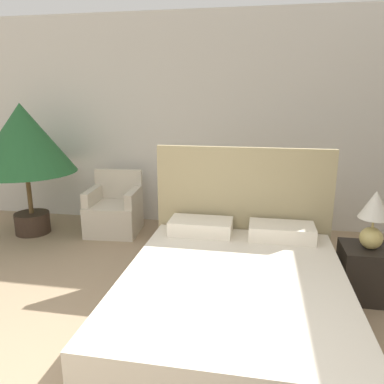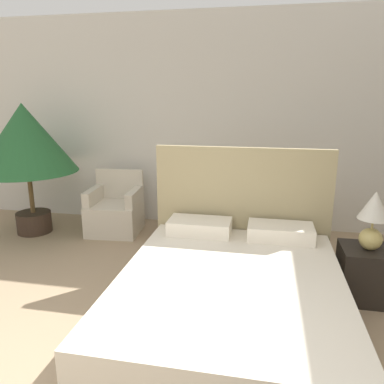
{
  "view_description": "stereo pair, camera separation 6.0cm",
  "coord_description": "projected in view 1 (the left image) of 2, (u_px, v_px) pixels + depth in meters",
  "views": [
    {
      "loc": [
        0.84,
        -1.34,
        1.82
      ],
      "look_at": [
        0.09,
        2.75,
        0.74
      ],
      "focal_mm": 35.0,
      "sensor_mm": 36.0,
      "label": 1
    },
    {
      "loc": [
        0.9,
        -1.33,
        1.82
      ],
      "look_at": [
        0.09,
        2.75,
        0.74
      ],
      "focal_mm": 35.0,
      "sensor_mm": 36.0,
      "label": 2
    }
  ],
  "objects": [
    {
      "name": "nightstand",
      "position": [
        368.0,
        273.0,
        3.42
      ],
      "size": [
        0.49,
        0.44,
        0.49
      ],
      "color": "black",
      "rests_on": "ground_plane"
    },
    {
      "name": "table_lamp",
      "position": [
        374.0,
        215.0,
        3.27
      ],
      "size": [
        0.27,
        0.27,
        0.53
      ],
      "color": "tan",
      "rests_on": "nightstand"
    },
    {
      "name": "armchair_near_window_right",
      "position": [
        195.0,
        218.0,
        4.87
      ],
      "size": [
        0.67,
        0.63,
        0.82
      ],
      "rotation": [
        0.0,
        0.0,
        0.01
      ],
      "color": "beige",
      "rests_on": "ground_plane"
    },
    {
      "name": "potted_palm",
      "position": [
        23.0,
        142.0,
        4.8
      ],
      "size": [
        1.29,
        1.29,
        1.73
      ],
      "color": "#38281E",
      "rests_on": "ground_plane"
    },
    {
      "name": "armchair_near_window_left",
      "position": [
        114.0,
        213.0,
        5.06
      ],
      "size": [
        0.71,
        0.67,
        0.82
      ],
      "rotation": [
        0.0,
        0.0,
        0.07
      ],
      "color": "beige",
      "rests_on": "ground_plane"
    },
    {
      "name": "bed",
      "position": [
        234.0,
        296.0,
        2.92
      ],
      "size": [
        1.73,
        2.14,
        1.34
      ],
      "color": "brown",
      "rests_on": "ground_plane"
    },
    {
      "name": "wall_back",
      "position": [
        200.0,
        123.0,
        5.18
      ],
      "size": [
        10.0,
        0.06,
        2.9
      ],
      "color": "silver",
      "rests_on": "ground_plane"
    }
  ]
}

